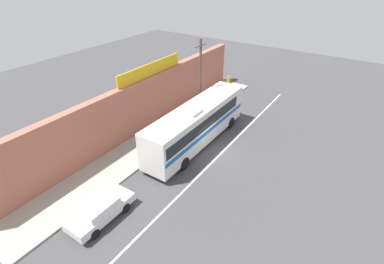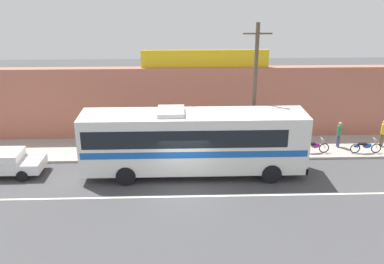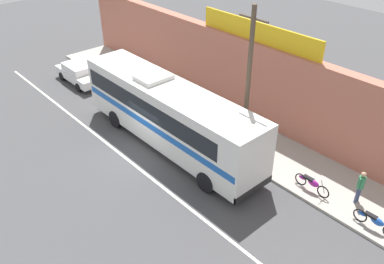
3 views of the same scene
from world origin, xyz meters
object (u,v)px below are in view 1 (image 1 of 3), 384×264
object	(u,v)px
intercity_bus	(197,123)
parked_car	(100,210)
pedestrian_near_shop	(229,81)
motorcycle_purple	(230,92)
utility_pole	(200,81)
pedestrian_by_curb	(217,89)
motorcycle_orange	(216,101)

from	to	relation	value
intercity_bus	parked_car	size ratio (longest dim) A/B	2.84
pedestrian_near_shop	motorcycle_purple	bearing A→B (deg)	-145.44
intercity_bus	parked_car	xyz separation A→B (m)	(-10.37, 0.30, -1.33)
intercity_bus	utility_pole	size ratio (longest dim) A/B	1.53
parked_car	motorcycle_purple	xyz separation A→B (m)	(21.01, 1.93, -0.17)
utility_pole	motorcycle_purple	bearing A→B (deg)	2.12
motorcycle_purple	pedestrian_near_shop	bearing A→B (deg)	34.56
pedestrian_by_curb	motorcycle_orange	bearing A→B (deg)	-153.92
intercity_bus	parked_car	world-z (taller)	intercity_bus
utility_pole	pedestrian_by_curb	size ratio (longest dim) A/B	4.74
pedestrian_by_curb	pedestrian_near_shop	bearing A→B (deg)	-0.38
intercity_bus	utility_pole	distance (m)	4.64
utility_pole	motorcycle_orange	distance (m)	5.35
parked_car	utility_pole	world-z (taller)	utility_pole
parked_car	motorcycle_orange	xyz separation A→B (m)	(17.88, 2.07, -0.17)
intercity_bus	motorcycle_orange	bearing A→B (deg)	17.50
pedestrian_near_shop	pedestrian_by_curb	distance (m)	2.77
intercity_bus	motorcycle_orange	distance (m)	8.02
intercity_bus	pedestrian_by_curb	world-z (taller)	intercity_bus
motorcycle_purple	pedestrian_near_shop	xyz separation A→B (m)	(1.46, 1.01, 0.60)
intercity_bus	motorcycle_purple	distance (m)	10.98
motorcycle_purple	pedestrian_near_shop	world-z (taller)	pedestrian_near_shop
motorcycle_purple	utility_pole	bearing A→B (deg)	-177.88
utility_pole	motorcycle_purple	xyz separation A→B (m)	(7.03, 0.26, -3.64)
pedestrian_near_shop	pedestrian_by_curb	xyz separation A→B (m)	(-2.77, 0.02, -0.06)
intercity_bus	motorcycle_orange	world-z (taller)	intercity_bus
intercity_bus	parked_car	bearing A→B (deg)	178.35
motorcycle_purple	motorcycle_orange	bearing A→B (deg)	177.49
intercity_bus	pedestrian_by_curb	bearing A→B (deg)	19.25
utility_pole	motorcycle_purple	size ratio (longest dim) A/B	4.10
parked_car	pedestrian_by_curb	size ratio (longest dim) A/B	2.55
pedestrian_near_shop	motorcycle_orange	bearing A→B (deg)	-169.26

